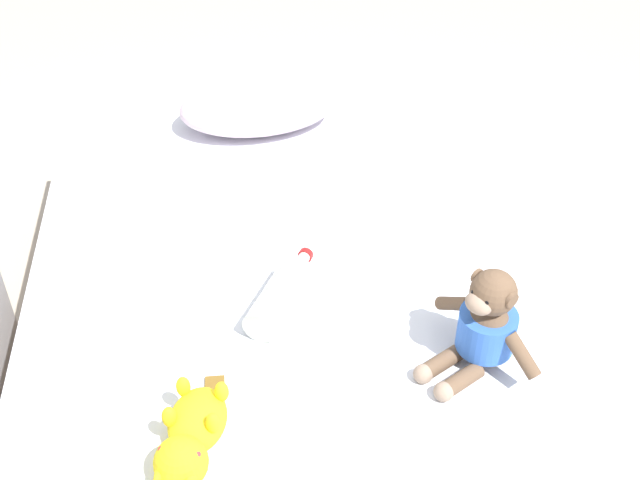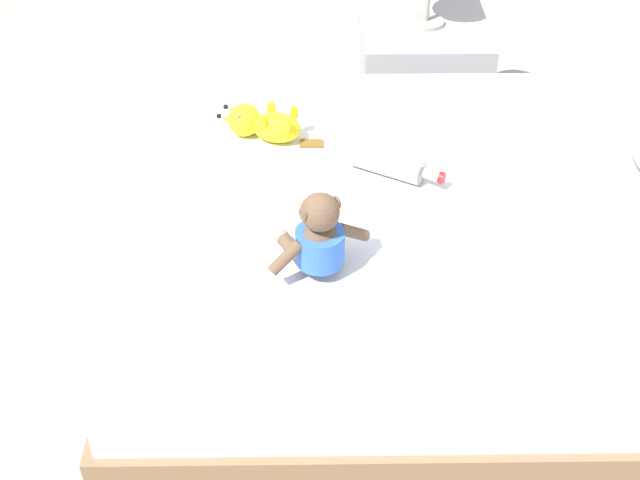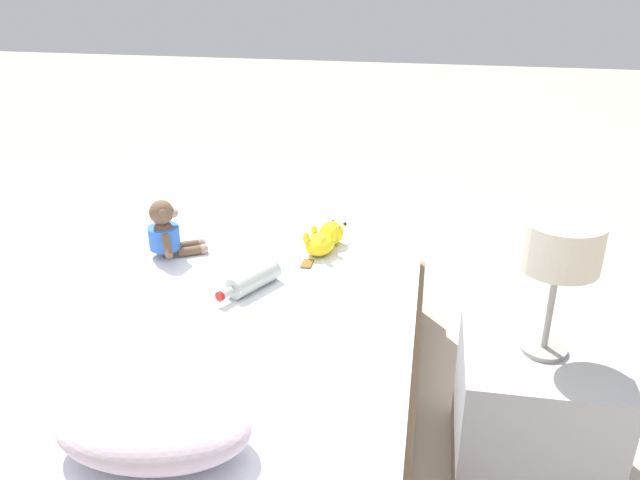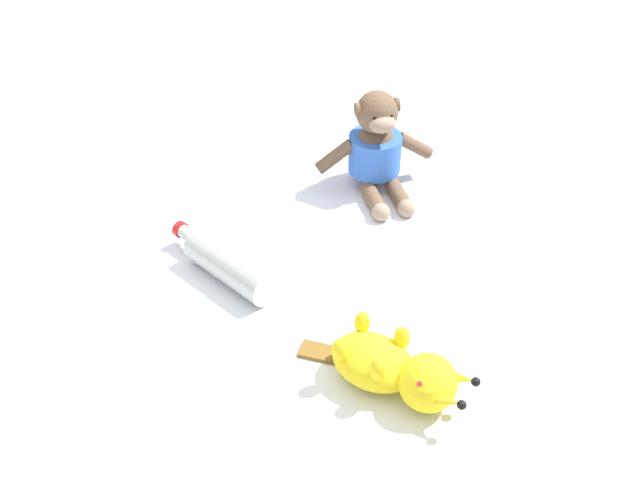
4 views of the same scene
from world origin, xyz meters
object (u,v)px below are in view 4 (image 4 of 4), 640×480
at_px(plush_monkey, 377,149).
at_px(plush_yellow_creature, 396,369).
at_px(glass_bottle, 230,263).
at_px(bed, 185,311).

distance_m(plush_monkey, plush_yellow_creature, 0.63).
height_order(plush_yellow_creature, glass_bottle, plush_yellow_creature).
distance_m(bed, plush_monkey, 0.59).
xyz_separation_m(plush_monkey, plush_yellow_creature, (-0.60, -0.16, -0.05)).
xyz_separation_m(plush_yellow_creature, glass_bottle, (0.20, 0.37, -0.01)).
relative_size(plush_yellow_creature, glass_bottle, 1.20).
bearing_deg(plush_monkey, bed, 126.46).
height_order(bed, plush_monkey, plush_monkey).
xyz_separation_m(bed, glass_bottle, (-0.12, -0.18, 0.28)).
xyz_separation_m(plush_monkey, glass_bottle, (-0.40, 0.21, -0.06)).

